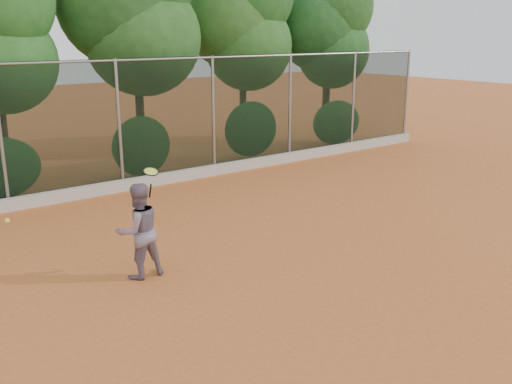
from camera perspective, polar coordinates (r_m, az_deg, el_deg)
ground at (r=10.43m, az=3.37°, el=-7.81°), size 80.00×80.00×0.00m
concrete_curb at (r=15.89m, az=-12.87°, el=0.69°), size 24.00×0.20×0.30m
tennis_player at (r=10.07m, az=-11.65°, el=-3.82°), size 0.83×0.65×1.70m
chainlink_fence at (r=15.71m, az=-13.53°, el=6.86°), size 24.09×0.09×3.50m
foliage_backdrop at (r=17.18m, az=-18.65°, el=15.74°), size 23.70×3.63×7.55m
tennis_racket at (r=9.78m, az=-10.47°, el=1.80°), size 0.29×0.28×0.54m
tennis_ball_in_flight at (r=8.89m, az=-23.62°, el=-2.65°), size 0.07×0.07×0.07m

